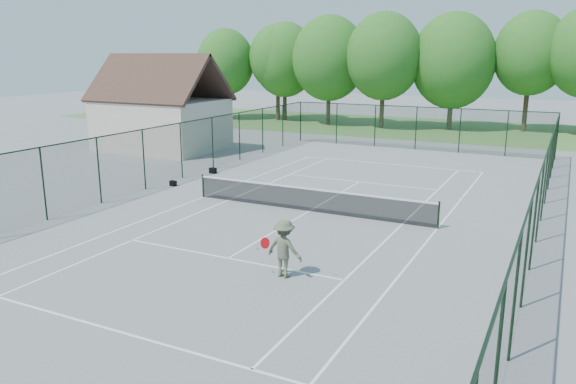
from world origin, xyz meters
name	(u,v)px	position (x,y,z in m)	size (l,w,h in m)	color
ground	(309,211)	(0.00, 0.00, 0.00)	(140.00, 140.00, 0.00)	gray
grass_far	(449,129)	(0.00, 30.00, 0.01)	(80.00, 16.00, 0.01)	#4E7E37
court_lines	(309,211)	(0.00, 0.00, 0.00)	(11.05, 23.85, 0.01)	white
tennis_net	(309,198)	(0.00, 0.00, 0.58)	(11.08, 0.08, 1.10)	black
fence_enclosure	(309,176)	(0.00, 0.00, 1.56)	(18.05, 36.05, 3.02)	#17321E
utility_building	(161,105)	(-16.00, 10.00, 3.12)	(8.60, 6.27, 6.63)	beige
tree_line_far	(454,61)	(0.00, 30.00, 5.99)	(39.40, 6.40, 9.70)	#462F1F
sports_bag_a	(173,183)	(-8.22, 1.20, 0.14)	(0.34, 0.20, 0.27)	black
sports_bag_b	(213,171)	(-8.17, 4.73, 0.16)	(0.41, 0.25, 0.32)	black
tennis_player	(284,248)	(2.36, -6.94, 0.90)	(2.02, 0.89, 1.80)	#555B43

